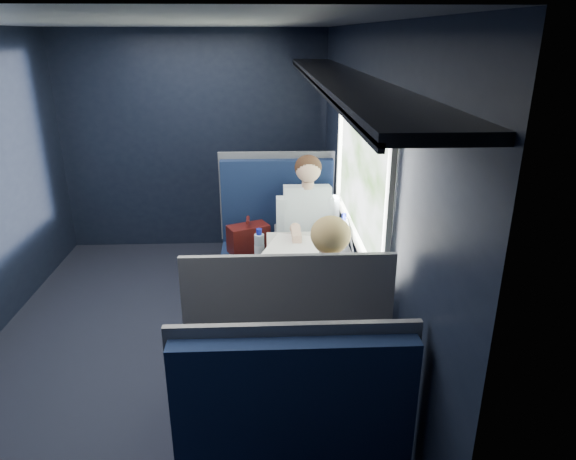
{
  "coord_description": "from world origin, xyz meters",
  "views": [
    {
      "loc": [
        0.75,
        -3.35,
        2.24
      ],
      "look_at": [
        0.9,
        0.0,
        0.95
      ],
      "focal_mm": 32.0,
      "sensor_mm": 36.0,
      "label": 1
    }
  ],
  "objects_px": {
    "seat_bay_near": "(277,250)",
    "woman": "(327,307)",
    "cup": "(339,229)",
    "seat_bay_far": "(286,370)",
    "laptop": "(341,240)",
    "man": "(308,226)",
    "table": "(306,267)",
    "seat_row_front": "(276,217)",
    "bottle_small": "(343,231)"
  },
  "relations": [
    {
      "from": "seat_bay_near",
      "to": "woman",
      "type": "relative_size",
      "value": 0.95
    },
    {
      "from": "cup",
      "to": "seat_bay_far",
      "type": "bearing_deg",
      "value": -110.07
    },
    {
      "from": "seat_bay_near",
      "to": "laptop",
      "type": "height_order",
      "value": "seat_bay_near"
    },
    {
      "from": "man",
      "to": "cup",
      "type": "bearing_deg",
      "value": -48.44
    },
    {
      "from": "table",
      "to": "seat_bay_near",
      "type": "height_order",
      "value": "seat_bay_near"
    },
    {
      "from": "table",
      "to": "cup",
      "type": "relative_size",
      "value": 10.85
    },
    {
      "from": "seat_bay_near",
      "to": "seat_row_front",
      "type": "height_order",
      "value": "seat_bay_near"
    },
    {
      "from": "laptop",
      "to": "bottle_small",
      "type": "bearing_deg",
      "value": 71.01
    },
    {
      "from": "laptop",
      "to": "cup",
      "type": "xyz_separation_m",
      "value": [
        0.03,
        0.29,
        -0.02
      ]
    },
    {
      "from": "woman",
      "to": "laptop",
      "type": "bearing_deg",
      "value": 76.82
    },
    {
      "from": "man",
      "to": "bottle_small",
      "type": "relative_size",
      "value": 5.42
    },
    {
      "from": "laptop",
      "to": "bottle_small",
      "type": "height_order",
      "value": "bottle_small"
    },
    {
      "from": "seat_bay_near",
      "to": "seat_bay_far",
      "type": "relative_size",
      "value": 1.0
    },
    {
      "from": "man",
      "to": "bottle_small",
      "type": "distance_m",
      "value": 0.53
    },
    {
      "from": "man",
      "to": "woman",
      "type": "bearing_deg",
      "value": -90.0
    },
    {
      "from": "seat_bay_near",
      "to": "cup",
      "type": "height_order",
      "value": "seat_bay_near"
    },
    {
      "from": "seat_bay_far",
      "to": "bottle_small",
      "type": "height_order",
      "value": "seat_bay_far"
    },
    {
      "from": "seat_bay_near",
      "to": "man",
      "type": "distance_m",
      "value": 0.43
    },
    {
      "from": "seat_row_front",
      "to": "woman",
      "type": "distance_m",
      "value": 2.54
    },
    {
      "from": "seat_bay_near",
      "to": "laptop",
      "type": "bearing_deg",
      "value": -57.06
    },
    {
      "from": "seat_bay_near",
      "to": "seat_row_front",
      "type": "bearing_deg",
      "value": 89.25
    },
    {
      "from": "table",
      "to": "seat_bay_near",
      "type": "bearing_deg",
      "value": 102.61
    },
    {
      "from": "table",
      "to": "cup",
      "type": "height_order",
      "value": "cup"
    },
    {
      "from": "bottle_small",
      "to": "table",
      "type": "bearing_deg",
      "value": -141.57
    },
    {
      "from": "seat_bay_far",
      "to": "seat_row_front",
      "type": "bearing_deg",
      "value": 90.0
    },
    {
      "from": "seat_bay_near",
      "to": "seat_row_front",
      "type": "xyz_separation_m",
      "value": [
        0.01,
        0.93,
        -0.01
      ]
    },
    {
      "from": "man",
      "to": "cup",
      "type": "relative_size",
      "value": 14.35
    },
    {
      "from": "table",
      "to": "man",
      "type": "bearing_deg",
      "value": 84.48
    },
    {
      "from": "man",
      "to": "laptop",
      "type": "height_order",
      "value": "man"
    },
    {
      "from": "seat_bay_near",
      "to": "bottle_small",
      "type": "relative_size",
      "value": 5.17
    },
    {
      "from": "seat_bay_far",
      "to": "seat_bay_near",
      "type": "bearing_deg",
      "value": 90.4
    },
    {
      "from": "seat_bay_far",
      "to": "seat_row_front",
      "type": "relative_size",
      "value": 1.09
    },
    {
      "from": "bottle_small",
      "to": "cup",
      "type": "xyz_separation_m",
      "value": [
        0.0,
        0.2,
        -0.06
      ]
    },
    {
      "from": "woman",
      "to": "bottle_small",
      "type": "height_order",
      "value": "woman"
    },
    {
      "from": "man",
      "to": "cup",
      "type": "xyz_separation_m",
      "value": [
        0.23,
        -0.26,
        0.07
      ]
    },
    {
      "from": "seat_bay_far",
      "to": "cup",
      "type": "xyz_separation_m",
      "value": [
        0.48,
        1.31,
        0.37
      ]
    },
    {
      "from": "laptop",
      "to": "cup",
      "type": "distance_m",
      "value": 0.29
    },
    {
      "from": "seat_bay_far",
      "to": "laptop",
      "type": "xyz_separation_m",
      "value": [
        0.45,
        1.03,
        0.39
      ]
    },
    {
      "from": "table",
      "to": "laptop",
      "type": "distance_m",
      "value": 0.34
    },
    {
      "from": "cup",
      "to": "man",
      "type": "bearing_deg",
      "value": 131.56
    },
    {
      "from": "bottle_small",
      "to": "man",
      "type": "bearing_deg",
      "value": 116.43
    },
    {
      "from": "man",
      "to": "laptop",
      "type": "relative_size",
      "value": 4.13
    },
    {
      "from": "table",
      "to": "seat_row_front",
      "type": "height_order",
      "value": "seat_row_front"
    },
    {
      "from": "cup",
      "to": "seat_row_front",
      "type": "bearing_deg",
      "value": 109.48
    },
    {
      "from": "seat_bay_far",
      "to": "cup",
      "type": "relative_size",
      "value": 13.67
    },
    {
      "from": "table",
      "to": "seat_bay_near",
      "type": "distance_m",
      "value": 0.92
    },
    {
      "from": "man",
      "to": "bottle_small",
      "type": "bearing_deg",
      "value": -63.57
    },
    {
      "from": "man",
      "to": "bottle_small",
      "type": "height_order",
      "value": "man"
    },
    {
      "from": "woman",
      "to": "laptop",
      "type": "distance_m",
      "value": 0.89
    },
    {
      "from": "cup",
      "to": "woman",
      "type": "bearing_deg",
      "value": -101.34
    }
  ]
}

